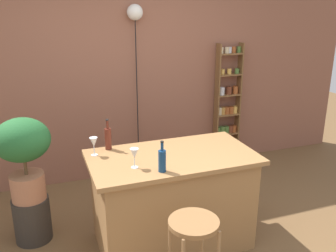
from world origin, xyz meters
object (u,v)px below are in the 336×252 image
(pendant_globe_light, at_px, (135,16))
(spice_shelf, at_px, (227,105))
(bottle_sauce_amber, at_px, (108,138))
(plant_stool, at_px, (32,219))
(wine_glass_left, at_px, (94,143))
(bar_stool, at_px, (193,243))
(potted_plant, at_px, (23,150))
(wine_glass_center, at_px, (134,154))
(bottle_spirits_clear, at_px, (162,160))

(pendant_globe_light, bearing_deg, spice_shelf, -1.11)
(bottle_sauce_amber, relative_size, pendant_globe_light, 0.13)
(plant_stool, relative_size, wine_glass_left, 2.63)
(spice_shelf, height_order, pendant_globe_light, pendant_globe_light)
(bar_stool, height_order, potted_plant, potted_plant)
(potted_plant, bearing_deg, wine_glass_center, -36.29)
(potted_plant, distance_m, wine_glass_left, 0.64)
(potted_plant, xyz_separation_m, wine_glass_center, (0.85, -0.62, 0.09))
(spice_shelf, bearing_deg, bar_stool, -123.41)
(potted_plant, relative_size, wine_glass_left, 4.74)
(plant_stool, height_order, wine_glass_left, wine_glass_left)
(pendant_globe_light, bearing_deg, bar_stool, -96.06)
(potted_plant, bearing_deg, wine_glass_left, -23.44)
(bar_stool, height_order, pendant_globe_light, pendant_globe_light)
(potted_plant, distance_m, bottle_spirits_clear, 1.29)
(pendant_globe_light, bearing_deg, bottle_sauce_amber, -116.76)
(bottle_spirits_clear, height_order, bottle_sauce_amber, bottle_sauce_amber)
(spice_shelf, distance_m, bottle_spirits_clear, 2.39)
(plant_stool, distance_m, potted_plant, 0.70)
(bottle_spirits_clear, relative_size, wine_glass_center, 1.56)
(bottle_spirits_clear, xyz_separation_m, bottle_sauce_amber, (-0.30, 0.61, 0.01))
(wine_glass_center, bearing_deg, wine_glass_left, 125.54)
(wine_glass_left, bearing_deg, spice_shelf, 32.39)
(bar_stool, distance_m, bottle_sauce_amber, 1.25)
(potted_plant, relative_size, pendant_globe_light, 0.36)
(bottle_spirits_clear, bearing_deg, bottle_sauce_amber, 116.47)
(wine_glass_left, distance_m, pendant_globe_light, 1.81)
(bottle_spirits_clear, bearing_deg, wine_glass_left, 131.17)
(bar_stool, distance_m, bottle_spirits_clear, 0.67)
(spice_shelf, bearing_deg, pendant_globe_light, 178.89)
(bottle_sauce_amber, bearing_deg, wine_glass_left, -145.98)
(wine_glass_center, bearing_deg, bottle_sauce_amber, 104.28)
(wine_glass_left, bearing_deg, wine_glass_center, -54.46)
(bar_stool, relative_size, bottle_sauce_amber, 2.51)
(bottle_spirits_clear, height_order, wine_glass_center, bottle_spirits_clear)
(spice_shelf, xyz_separation_m, bottle_spirits_clear, (-1.57, -1.80, 0.16))
(bar_stool, relative_size, potted_plant, 0.92)
(bar_stool, xyz_separation_m, plant_stool, (-1.09, 1.26, -0.32))
(bar_stool, height_order, bottle_spirits_clear, bottle_spirits_clear)
(plant_stool, bearing_deg, bottle_sauce_amber, -12.04)
(bar_stool, relative_size, wine_glass_center, 4.38)
(bottle_spirits_clear, distance_m, wine_glass_center, 0.24)
(bar_stool, relative_size, spice_shelf, 0.43)
(plant_stool, relative_size, bottle_sauce_amber, 1.51)
(plant_stool, height_order, bottle_sauce_amber, bottle_sauce_amber)
(potted_plant, xyz_separation_m, bottle_sauce_amber, (0.73, -0.16, 0.08))
(bar_stool, bearing_deg, plant_stool, 130.85)
(bar_stool, bearing_deg, pendant_globe_light, 83.94)
(potted_plant, height_order, pendant_globe_light, pendant_globe_light)
(bottle_sauce_amber, xyz_separation_m, wine_glass_left, (-0.15, -0.10, 0.01))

